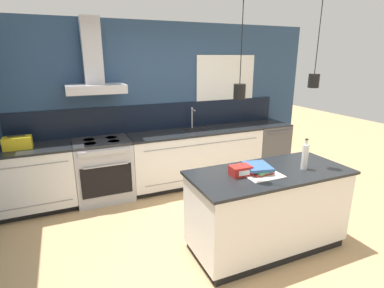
% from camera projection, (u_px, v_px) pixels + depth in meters
% --- Properties ---
extents(ground_plane, '(16.00, 16.00, 0.00)m').
position_uv_depth(ground_plane, '(212.00, 243.00, 3.46)').
color(ground_plane, tan).
rests_on(ground_plane, ground).
extents(wall_back, '(5.60, 2.42, 2.60)m').
position_uv_depth(wall_back, '(154.00, 103.00, 4.82)').
color(wall_back, navy).
rests_on(wall_back, ground_plane).
extents(counter_run_left, '(1.02, 0.64, 0.91)m').
position_uv_depth(counter_run_left, '(36.00, 179.00, 4.11)').
color(counter_run_left, black).
rests_on(counter_run_left, ground_plane).
extents(counter_run_sink, '(2.23, 0.64, 1.27)m').
position_uv_depth(counter_run_sink, '(196.00, 156.00, 5.03)').
color(counter_run_sink, black).
rests_on(counter_run_sink, ground_plane).
extents(oven_range, '(0.80, 0.66, 0.91)m').
position_uv_depth(oven_range, '(104.00, 170.00, 4.45)').
color(oven_range, '#B5B5BA').
rests_on(oven_range, ground_plane).
extents(dishwasher, '(0.64, 0.65, 0.91)m').
position_uv_depth(dishwasher, '(266.00, 147.00, 5.57)').
color(dishwasher, '#4C4C51').
rests_on(dishwasher, ground_plane).
extents(kitchen_island, '(1.74, 0.78, 0.91)m').
position_uv_depth(kitchen_island, '(267.00, 209.00, 3.28)').
color(kitchen_island, black).
rests_on(kitchen_island, ground_plane).
extents(bottle_on_island, '(0.07, 0.07, 0.34)m').
position_uv_depth(bottle_on_island, '(305.00, 156.00, 3.18)').
color(bottle_on_island, silver).
rests_on(bottle_on_island, kitchen_island).
extents(book_stack, '(0.30, 0.34, 0.08)m').
position_uv_depth(book_stack, '(258.00, 168.00, 3.12)').
color(book_stack, '#B2332D').
rests_on(book_stack, kitchen_island).
extents(red_supply_box, '(0.21, 0.15, 0.10)m').
position_uv_depth(red_supply_box, '(240.00, 171.00, 3.04)').
color(red_supply_box, red).
rests_on(red_supply_box, kitchen_island).
extents(paper_pile, '(0.38, 0.27, 0.01)m').
position_uv_depth(paper_pile, '(263.00, 175.00, 3.04)').
color(paper_pile, silver).
rests_on(paper_pile, kitchen_island).
extents(yellow_toolbox, '(0.34, 0.18, 0.19)m').
position_uv_depth(yellow_toolbox, '(18.00, 143.00, 3.90)').
color(yellow_toolbox, gold).
rests_on(yellow_toolbox, counter_run_left).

